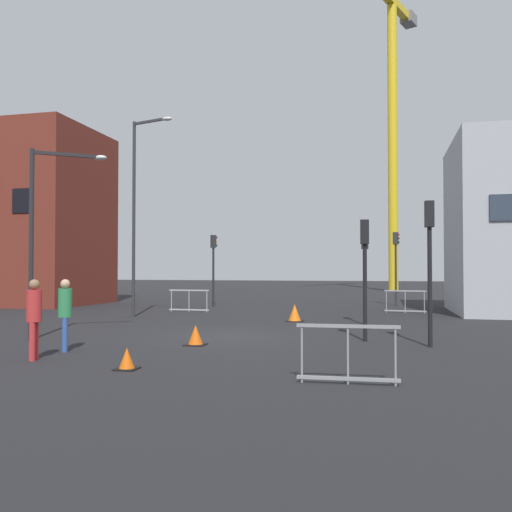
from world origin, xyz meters
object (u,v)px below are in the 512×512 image
(traffic_light_corner, at_px, (365,259))
(traffic_light_crosswalk, at_px, (396,257))
(traffic_cone_striped, at_px, (196,336))
(traffic_light_far, at_px, (430,249))
(streetlamp_short, at_px, (44,222))
(traffic_light_island, at_px, (213,259))
(pedestrian_waiting, at_px, (34,313))
(traffic_cone_orange, at_px, (295,313))
(pedestrian_walking, at_px, (65,309))
(traffic_light_near, at_px, (365,261))
(streetlamp_tall, at_px, (138,202))
(construction_crane, at_px, (392,103))
(traffic_cone_on_verge, at_px, (127,360))

(traffic_light_corner, height_order, traffic_light_crosswalk, traffic_light_crosswalk)
(traffic_light_crosswalk, height_order, traffic_cone_striped, traffic_light_crosswalk)
(traffic_light_far, relative_size, traffic_light_crosswalk, 0.94)
(streetlamp_short, height_order, traffic_light_island, streetlamp_short)
(traffic_light_crosswalk, xyz_separation_m, traffic_light_island, (-9.87, -2.96, -0.12))
(traffic_light_crosswalk, bearing_deg, pedestrian_waiting, -112.58)
(traffic_light_far, relative_size, traffic_cone_orange, 5.70)
(pedestrian_walking, xyz_separation_m, traffic_cone_striped, (2.84, 1.83, -0.81))
(traffic_light_near, height_order, traffic_cone_orange, traffic_light_near)
(streetlamp_tall, bearing_deg, traffic_light_corner, -29.62)
(traffic_light_crosswalk, relative_size, pedestrian_walking, 2.28)
(streetlamp_tall, relative_size, pedestrian_waiting, 4.63)
(streetlamp_short, distance_m, traffic_light_island, 14.33)
(construction_crane, distance_m, traffic_light_near, 35.03)
(traffic_light_crosswalk, distance_m, traffic_light_island, 10.30)
(traffic_cone_on_verge, bearing_deg, traffic_light_corner, 50.02)
(traffic_light_island, bearing_deg, traffic_light_near, -43.15)
(traffic_cone_striped, bearing_deg, traffic_light_near, 55.89)
(pedestrian_walking, distance_m, traffic_cone_on_verge, 3.37)
(traffic_light_island, bearing_deg, pedestrian_walking, -85.51)
(traffic_light_island, relative_size, pedestrian_walking, 2.17)
(traffic_light_corner, height_order, traffic_cone_orange, traffic_light_corner)
(construction_crane, bearing_deg, traffic_light_far, -89.54)
(construction_crane, bearing_deg, streetlamp_tall, -110.36)
(construction_crane, distance_m, traffic_light_island, 29.69)
(streetlamp_short, relative_size, pedestrian_waiting, 3.06)
(traffic_light_near, relative_size, pedestrian_waiting, 1.92)
(traffic_light_crosswalk, relative_size, traffic_cone_orange, 6.08)
(streetlamp_tall, xyz_separation_m, traffic_cone_orange, (6.93, -0.25, -4.68))
(streetlamp_short, xyz_separation_m, pedestrian_waiting, (2.04, -3.27, -2.42))
(construction_crane, relative_size, traffic_cone_striped, 50.45)
(traffic_light_far, distance_m, traffic_cone_orange, 8.03)
(traffic_light_corner, relative_size, traffic_light_near, 0.99)
(traffic_light_near, bearing_deg, traffic_cone_on_verge, -114.12)
(traffic_light_crosswalk, bearing_deg, traffic_light_island, -163.32)
(traffic_light_corner, distance_m, traffic_light_far, 1.91)
(construction_crane, relative_size, traffic_cone_orange, 40.96)
(traffic_light_near, relative_size, traffic_light_crosswalk, 0.85)
(streetlamp_tall, height_order, traffic_light_crosswalk, streetlamp_tall)
(traffic_light_crosswalk, height_order, pedestrian_walking, traffic_light_crosswalk)
(traffic_light_near, height_order, traffic_light_island, traffic_light_island)
(traffic_light_far, xyz_separation_m, pedestrian_waiting, (-9.02, -4.27, -1.55))
(traffic_light_island, xyz_separation_m, traffic_cone_striped, (4.12, -14.40, -2.41))
(traffic_cone_on_verge, bearing_deg, streetlamp_short, 140.54)
(traffic_light_crosswalk, bearing_deg, traffic_cone_on_verge, -105.72)
(pedestrian_waiting, relative_size, traffic_cone_striped, 3.32)
(traffic_light_near, distance_m, traffic_cone_on_verge, 11.34)
(pedestrian_waiting, height_order, traffic_cone_on_verge, pedestrian_waiting)
(construction_crane, distance_m, traffic_cone_orange, 35.55)
(streetlamp_tall, distance_m, traffic_light_corner, 11.63)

